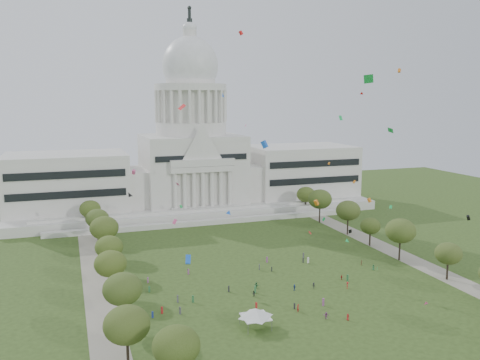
% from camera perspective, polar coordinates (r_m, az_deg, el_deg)
% --- Properties ---
extents(ground, '(400.00, 400.00, 0.00)m').
position_cam_1_polar(ground, '(135.42, 6.34, -12.99)').
color(ground, '#304619').
rests_on(ground, ground).
extents(capitol, '(160.00, 64.50, 91.30)m').
position_cam_1_polar(capitol, '(234.96, -5.42, 2.09)').
color(capitol, silver).
rests_on(capitol, ground).
extents(path_left, '(8.00, 160.00, 0.04)m').
position_cam_1_polar(path_left, '(152.12, -15.75, -10.75)').
color(path_left, gray).
rests_on(path_left, ground).
extents(path_right, '(8.00, 160.00, 0.04)m').
position_cam_1_polar(path_right, '(183.12, 16.07, -7.36)').
color(path_right, gray).
rests_on(path_right, ground).
extents(row_tree_l_0, '(8.85, 8.85, 12.59)m').
position_cam_1_polar(row_tree_l_0, '(101.09, -12.60, -15.59)').
color(row_tree_l_0, black).
rests_on(row_tree_l_0, ground).
extents(row_tree_l_1, '(8.86, 8.86, 12.59)m').
position_cam_1_polar(row_tree_l_1, '(118.40, -13.06, -11.84)').
color(row_tree_l_1, black).
rests_on(row_tree_l_1, ground).
extents(row_tree_r_1, '(7.58, 7.58, 10.78)m').
position_cam_1_polar(row_tree_r_1, '(156.10, 22.36, -7.65)').
color(row_tree_r_1, black).
rests_on(row_tree_r_1, ground).
extents(row_tree_l_2, '(8.42, 8.42, 11.97)m').
position_cam_1_polar(row_tree_l_2, '(137.55, -14.35, -9.10)').
color(row_tree_l_2, black).
rests_on(row_tree_l_2, ground).
extents(row_tree_r_2, '(9.55, 9.55, 13.58)m').
position_cam_1_polar(row_tree_r_2, '(168.63, 17.58, -5.45)').
color(row_tree_r_2, black).
rests_on(row_tree_r_2, ground).
extents(row_tree_l_3, '(8.12, 8.12, 11.55)m').
position_cam_1_polar(row_tree_l_3, '(153.55, -14.50, -7.30)').
color(row_tree_l_3, black).
rests_on(row_tree_l_3, ground).
extents(row_tree_r_3, '(7.01, 7.01, 9.98)m').
position_cam_1_polar(row_tree_r_3, '(182.89, 14.43, -5.02)').
color(row_tree_r_3, black).
rests_on(row_tree_r_3, ground).
extents(row_tree_l_4, '(9.29, 9.29, 13.21)m').
position_cam_1_polar(row_tree_l_4, '(171.07, -15.01, -5.22)').
color(row_tree_l_4, black).
rests_on(row_tree_l_4, ground).
extents(row_tree_r_4, '(9.19, 9.19, 13.06)m').
position_cam_1_polar(row_tree_r_4, '(195.37, 12.05, -3.37)').
color(row_tree_r_4, black).
rests_on(row_tree_r_4, ground).
extents(row_tree_l_5, '(8.33, 8.33, 11.85)m').
position_cam_1_polar(row_tree_l_5, '(189.29, -15.74, -4.18)').
color(row_tree_l_5, black).
rests_on(row_tree_l_5, ground).
extents(row_tree_r_5, '(9.82, 9.82, 13.96)m').
position_cam_1_polar(row_tree_r_5, '(211.79, 8.97, -2.14)').
color(row_tree_r_5, black).
rests_on(row_tree_r_5, ground).
extents(row_tree_l_6, '(8.19, 8.19, 11.64)m').
position_cam_1_polar(row_tree_l_6, '(206.95, -16.48, -3.14)').
color(row_tree_l_6, black).
rests_on(row_tree_l_6, ground).
extents(row_tree_r_6, '(8.42, 8.42, 11.97)m').
position_cam_1_polar(row_tree_r_6, '(228.83, 7.42, -1.62)').
color(row_tree_r_6, black).
rests_on(row_tree_r_6, ground).
extents(near_tree_0, '(8.47, 8.47, 12.04)m').
position_cam_1_polar(near_tree_0, '(93.00, -7.17, -17.99)').
color(near_tree_0, black).
rests_on(near_tree_0, ground).
extents(event_tent, '(8.54, 8.54, 4.68)m').
position_cam_1_polar(event_tent, '(117.19, 1.77, -14.64)').
color(event_tent, '#4C4C4C').
rests_on(event_tent, ground).
extents(person_0, '(0.87, 1.00, 1.72)m').
position_cam_1_polar(person_0, '(159.44, 14.75, -9.46)').
color(person_0, '#33723F').
rests_on(person_0, ground).
extents(person_2, '(0.96, 0.84, 1.68)m').
position_cam_1_polar(person_2, '(163.04, 13.52, -9.00)').
color(person_2, olive).
rests_on(person_2, ground).
extents(person_3, '(1.03, 1.20, 1.66)m').
position_cam_1_polar(person_3, '(141.76, 8.27, -11.64)').
color(person_3, '#26262B').
rests_on(person_3, ground).
extents(person_4, '(0.94, 1.14, 1.71)m').
position_cam_1_polar(person_4, '(139.69, 6.12, -11.90)').
color(person_4, navy).
rests_on(person_4, ground).
extents(person_5, '(1.39, 1.78, 1.80)m').
position_cam_1_polar(person_5, '(140.20, 1.85, -11.75)').
color(person_5, '#33723F').
rests_on(person_5, ground).
extents(person_6, '(0.72, 0.89, 1.59)m').
position_cam_1_polar(person_6, '(124.36, 12.01, -14.82)').
color(person_6, '#B21E1E').
rests_on(person_6, ground).
extents(person_7, '(0.89, 0.84, 1.97)m').
position_cam_1_polar(person_7, '(126.87, 6.51, -14.08)').
color(person_7, '#B21E1E').
rests_on(person_7, ground).
extents(person_8, '(0.85, 0.65, 1.56)m').
position_cam_1_polar(person_8, '(135.07, 1.55, -12.64)').
color(person_8, '#26262B').
rests_on(person_8, ground).
extents(person_9, '(1.12, 1.37, 1.88)m').
position_cam_1_polar(person_9, '(143.13, 11.98, -11.49)').
color(person_9, '#B21E1E').
rests_on(person_9, ground).
extents(person_10, '(0.64, 0.94, 1.47)m').
position_cam_1_polar(person_10, '(149.31, 11.34, -10.67)').
color(person_10, '#B21E1E').
rests_on(person_10, ground).
extents(person_11, '(1.63, 1.18, 1.64)m').
position_cam_1_polar(person_11, '(124.20, 9.65, -14.76)').
color(person_11, '#994C8C').
rests_on(person_11, ground).
extents(distant_crowd, '(61.36, 36.81, 1.93)m').
position_cam_1_polar(distant_crowd, '(140.91, -0.64, -11.65)').
color(distant_crowd, '#B21E1E').
rests_on(distant_crowd, ground).
extents(kite_swarm, '(88.55, 98.12, 61.58)m').
position_cam_1_polar(kite_swarm, '(137.80, 7.58, 0.37)').
color(kite_swarm, orange).
rests_on(kite_swarm, ground).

